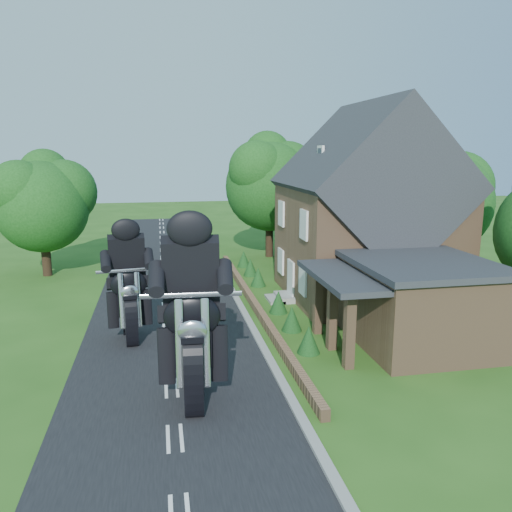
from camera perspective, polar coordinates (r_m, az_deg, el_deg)
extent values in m
plane|color=#254F16|center=(19.97, -9.86, -10.87)|extent=(120.00, 120.00, 0.00)
cube|color=black|center=(19.97, -9.86, -10.84)|extent=(7.00, 80.00, 0.02)
cube|color=gray|center=(20.31, 0.64, -10.11)|extent=(0.30, 80.00, 0.12)
cube|color=#846043|center=(25.01, -0.21, -5.49)|extent=(0.30, 22.00, 0.40)
cube|color=#846043|center=(27.08, 12.38, 1.68)|extent=(8.00, 8.00, 6.00)
cube|color=#24262B|center=(26.72, 12.67, 8.02)|extent=(8.48, 8.64, 8.48)
cube|color=#846043|center=(27.58, 16.92, 14.57)|extent=(0.60, 0.90, 1.60)
cube|color=white|center=(25.74, 7.40, 11.42)|extent=(0.12, 0.80, 0.90)
cube|color=black|center=(25.72, 7.27, 11.42)|extent=(0.04, 0.55, 0.65)
cube|color=white|center=(26.17, 3.99, -2.79)|extent=(0.10, 1.10, 2.10)
cube|color=gray|center=(26.33, 3.24, -4.72)|extent=(0.80, 1.60, 0.30)
cube|color=gray|center=(26.24, 2.18, -4.95)|extent=(0.80, 1.60, 0.15)
cube|color=white|center=(23.98, 5.36, -2.82)|extent=(0.10, 1.10, 1.40)
cube|color=black|center=(23.98, 5.31, -2.82)|extent=(0.04, 0.92, 1.22)
cube|color=white|center=(28.11, 2.85, -0.60)|extent=(0.10, 1.10, 1.40)
cube|color=black|center=(28.11, 2.81, -0.60)|extent=(0.04, 0.92, 1.22)
cube|color=white|center=(23.45, 5.49, 3.57)|extent=(0.10, 1.10, 1.40)
cube|color=black|center=(23.44, 5.44, 3.57)|extent=(0.04, 0.92, 1.22)
cube|color=white|center=(27.66, 2.91, 4.87)|extent=(0.10, 1.10, 1.40)
cube|color=black|center=(27.65, 2.87, 4.87)|extent=(0.04, 0.92, 1.22)
cube|color=#846043|center=(21.25, 18.21, -5.32)|extent=(5.00, 5.60, 3.20)
cube|color=#24262B|center=(20.82, 18.51, -0.79)|extent=(5.30, 5.94, 0.24)
cube|color=#24262B|center=(19.58, 10.50, -2.25)|extent=(2.60, 5.32, 0.22)
cube|color=#846043|center=(18.22, 10.62, -8.44)|extent=(0.35, 0.35, 2.80)
cube|color=#846043|center=(19.81, 8.71, -6.70)|extent=(0.35, 0.35, 2.80)
cube|color=#846043|center=(21.43, 7.09, -5.21)|extent=(0.35, 0.35, 2.80)
cylinder|color=black|center=(32.28, 20.33, 0.12)|extent=(0.56, 0.56, 3.00)
sphere|color=#144313|center=(31.83, 20.74, 5.68)|extent=(6.00, 6.00, 6.00)
sphere|color=#144313|center=(32.98, 22.32, 7.32)|extent=(4.32, 4.32, 4.32)
sphere|color=#144313|center=(30.42, 20.09, 7.74)|extent=(3.72, 3.72, 3.72)
sphere|color=#144313|center=(32.77, 20.06, 9.57)|extent=(3.30, 3.30, 3.30)
cylinder|color=black|center=(37.70, 11.22, 2.70)|extent=(0.56, 0.56, 3.60)
sphere|color=#144313|center=(37.30, 11.46, 8.44)|extent=(7.20, 7.20, 7.20)
sphere|color=#144313|center=(38.56, 13.37, 10.07)|extent=(5.18, 5.18, 5.18)
sphere|color=#144313|center=(35.78, 10.32, 10.66)|extent=(4.46, 4.46, 4.46)
sphere|color=#144313|center=(38.62, 10.93, 12.31)|extent=(3.96, 3.96, 3.96)
cylinder|color=black|center=(36.86, 1.94, 2.56)|extent=(0.56, 0.56, 3.40)
sphere|color=#144313|center=(36.46, 1.98, 7.93)|extent=(6.40, 6.40, 6.40)
sphere|color=#144313|center=(37.37, 3.95, 9.48)|extent=(4.61, 4.61, 4.61)
sphere|color=#144313|center=(35.22, 0.55, 9.88)|extent=(3.97, 3.97, 3.97)
sphere|color=#144313|center=(37.65, 1.71, 11.47)|extent=(3.52, 3.52, 3.52)
cylinder|color=black|center=(33.74, -22.48, 0.26)|extent=(0.56, 0.56, 2.80)
sphere|color=#144313|center=(33.32, -22.88, 5.22)|extent=(5.60, 5.60, 5.60)
sphere|color=#144313|center=(33.57, -20.69, 6.87)|extent=(4.03, 4.03, 4.03)
sphere|color=#144313|center=(32.63, -25.03, 6.90)|extent=(3.47, 3.47, 3.47)
sphere|color=#144313|center=(34.26, -22.61, 8.70)|extent=(3.08, 3.08, 3.08)
cone|color=#123814|center=(19.62, 6.04, -9.45)|extent=(0.90, 0.90, 1.10)
cone|color=#123814|center=(21.87, 4.12, -7.14)|extent=(0.90, 0.90, 1.10)
cone|color=#123814|center=(24.17, 2.57, -5.25)|extent=(0.90, 0.90, 1.10)
cone|color=#123814|center=(28.87, 0.25, -2.39)|extent=(0.90, 0.90, 1.10)
cone|color=#123814|center=(31.26, -0.65, -1.28)|extent=(0.90, 0.90, 1.10)
cone|color=#123814|center=(33.66, -1.41, -0.33)|extent=(0.90, 0.90, 1.10)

